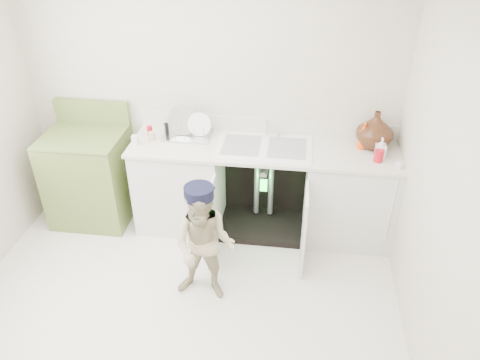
{
  "coord_description": "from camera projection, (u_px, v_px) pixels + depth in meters",
  "views": [
    {
      "loc": [
        0.82,
        -2.49,
        2.91
      ],
      "look_at": [
        0.4,
        0.7,
        0.85
      ],
      "focal_mm": 35.0,
      "sensor_mm": 36.0,
      "label": 1
    }
  ],
  "objects": [
    {
      "name": "ground",
      "position": [
        179.0,
        313.0,
        3.73
      ],
      "size": [
        3.5,
        3.5,
        0.0
      ],
      "primitive_type": "plane",
      "color": "beige",
      "rests_on": "ground"
    },
    {
      "name": "avocado_stove",
      "position": [
        91.0,
        175.0,
        4.59
      ],
      "size": [
        0.74,
        0.65,
        1.15
      ],
      "color": "olive",
      "rests_on": "ground"
    },
    {
      "name": "room_shell",
      "position": [
        166.0,
        182.0,
        3.06
      ],
      "size": [
        6.0,
        5.5,
        1.26
      ],
      "color": "#BEB4A3",
      "rests_on": "ground"
    },
    {
      "name": "repair_worker",
      "position": [
        204.0,
        245.0,
        3.63
      ],
      "size": [
        0.7,
        0.84,
        1.05
      ],
      "rotation": [
        0.0,
        0.0,
        -0.08
      ],
      "color": "#C2AF8B",
      "rests_on": "ground"
    },
    {
      "name": "counter_run",
      "position": [
        267.0,
        186.0,
        4.42
      ],
      "size": [
        2.44,
        1.02,
        1.24
      ],
      "color": "silver",
      "rests_on": "ground"
    }
  ]
}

